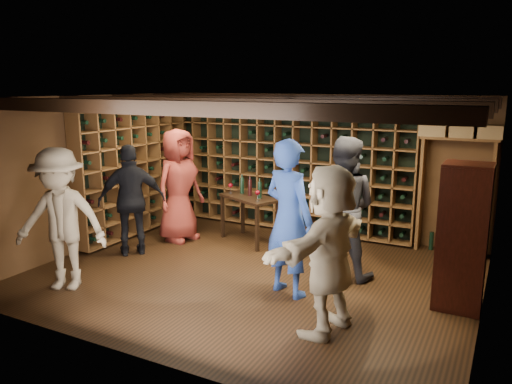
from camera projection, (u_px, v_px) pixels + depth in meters
The scene contains 13 objects.
ground at pixel (253, 274), 7.16m from camera, with size 6.00×6.00×0.00m, color black.
room_shell at pixel (254, 103), 6.70m from camera, with size 6.00×6.00×6.00m.
wine_rack_back at pixel (286, 169), 9.18m from camera, with size 4.65×0.30×2.20m.
wine_rack_left at pixel (134, 171), 8.91m from camera, with size 0.30×2.65×2.20m.
crate_shelf at pixel (459, 157), 7.76m from camera, with size 1.20×0.32×2.07m.
display_cabinet at pixel (462, 240), 5.93m from camera, with size 0.55×0.50×1.75m.
man_blue_shirt at pixel (289, 218), 6.31m from camera, with size 0.74×0.48×2.02m, color navy.
man_grey_suit at pixel (342, 208), 6.92m from camera, with size 0.96×0.75×1.98m, color black.
guest_red_floral at pixel (179, 185), 8.56m from camera, with size 0.95×0.62×1.94m, color maroon.
guest_woman_black at pixel (132, 200), 7.84m from camera, with size 1.03×0.43×1.77m, color black.
guest_khaki at pixel (61, 220), 6.50m from camera, with size 1.22×0.70×1.89m, color #7F7158.
guest_beige at pixel (329, 250), 5.34m from camera, with size 1.73×0.55×1.87m, color tan.
tasting_table at pixel (249, 201), 8.50m from camera, with size 1.19×0.92×1.08m.
Camera 1 is at (3.15, -5.97, 2.67)m, focal length 35.00 mm.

